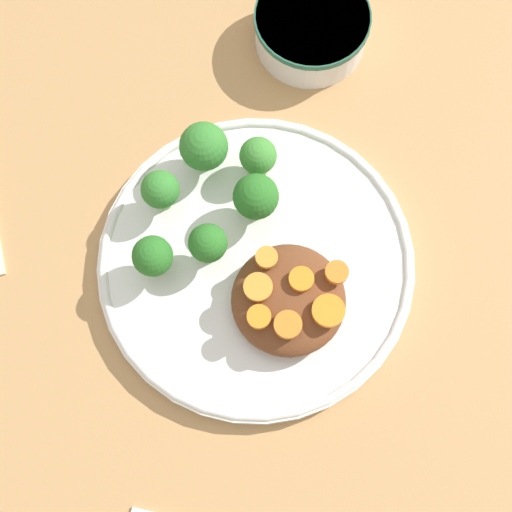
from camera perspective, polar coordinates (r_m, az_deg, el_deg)
The scene contains 17 objects.
ground_plane at distance 0.62m, azimuth 0.00°, elevation -0.81°, with size 4.00×4.00×0.00m, color tan.
plate at distance 0.61m, azimuth 0.00°, elevation -0.55°, with size 0.27×0.27×0.02m.
dip_bowl at distance 0.70m, azimuth 4.46°, elevation 17.81°, with size 0.11×0.11×0.04m.
stew_mound at distance 0.58m, azimuth 2.61°, elevation -3.51°, with size 0.10×0.09×0.03m, color brown.
broccoli_floret_0 at distance 0.60m, azimuth -7.65°, elevation 5.23°, with size 0.03×0.03×0.05m.
broccoli_floret_1 at distance 0.58m, azimuth -3.80°, elevation 1.36°, with size 0.03×0.03×0.05m.
broccoli_floret_2 at distance 0.59m, azimuth -0.01°, elevation 4.70°, with size 0.04×0.04×0.05m.
broccoli_floret_3 at distance 0.61m, azimuth 0.17°, elevation 7.92°, with size 0.03×0.03×0.04m.
broccoli_floret_4 at distance 0.58m, azimuth -8.25°, elevation -0.07°, with size 0.03×0.03×0.05m.
broccoli_floret_5 at distance 0.61m, azimuth -4.20°, elevation 8.68°, with size 0.04×0.04×0.06m.
carrot_slice_0 at distance 0.57m, azimuth 0.86°, elevation -0.12°, with size 0.02×0.02×0.01m, color orange.
carrot_slice_1 at distance 0.57m, azimuth 6.48°, elevation -1.30°, with size 0.02×0.02×0.01m, color orange.
carrot_slice_2 at distance 0.56m, azimuth 0.24°, elevation -4.88°, with size 0.02×0.02×0.01m, color orange.
carrot_slice_3 at distance 0.57m, azimuth 0.16°, elevation -2.50°, with size 0.02×0.02×0.01m, color orange.
carrot_slice_4 at distance 0.57m, azimuth 3.64°, elevation -1.86°, with size 0.02×0.02×0.01m, color orange.
carrot_slice_5 at distance 0.56m, azimuth 2.57°, elevation -5.51°, with size 0.02×0.02×0.01m, color orange.
carrot_slice_6 at distance 0.56m, azimuth 5.81°, elevation -4.38°, with size 0.03×0.03×0.01m, color orange.
Camera 1 is at (-0.17, -0.02, 0.60)m, focal length 50.00 mm.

